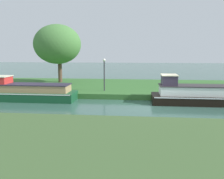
# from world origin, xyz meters

# --- Properties ---
(ground_plane) EXTENTS (120.00, 120.00, 0.00)m
(ground_plane) POSITION_xyz_m (0.00, 0.00, 0.00)
(ground_plane) COLOR #32564A
(riverbank_far) EXTENTS (72.00, 10.00, 0.40)m
(riverbank_far) POSITION_xyz_m (0.00, 7.00, 0.20)
(riverbank_far) COLOR #33642C
(riverbank_far) RESTS_ON ground_plane
(riverbank_near) EXTENTS (72.00, 10.00, 0.40)m
(riverbank_near) POSITION_xyz_m (0.00, -9.00, 0.20)
(riverbank_near) COLOR #3C572E
(riverbank_near) RESTS_ON ground_plane
(forest_barge) EXTENTS (7.85, 2.03, 1.79)m
(forest_barge) POSITION_xyz_m (-9.12, 1.20, 0.60)
(forest_barge) COLOR #154829
(forest_barge) RESTS_ON ground_plane
(black_narrowboat) EXTENTS (7.63, 2.12, 2.02)m
(black_narrowboat) POSITION_xyz_m (3.84, 1.20, 0.62)
(black_narrowboat) COLOR black
(black_narrowboat) RESTS_ON ground_plane
(willow_tree_left) EXTENTS (4.74, 4.10, 5.84)m
(willow_tree_left) POSITION_xyz_m (-8.72, 8.07, 4.27)
(willow_tree_left) COLOR brown
(willow_tree_left) RESTS_ON riverbank_far
(lamp_post) EXTENTS (0.24, 0.24, 2.62)m
(lamp_post) POSITION_xyz_m (-3.40, 3.64, 2.07)
(lamp_post) COLOR #333338
(lamp_post) RESTS_ON riverbank_far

